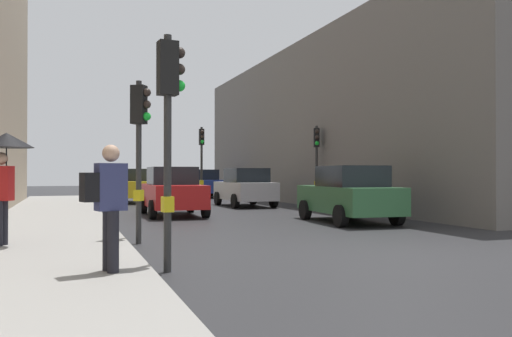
% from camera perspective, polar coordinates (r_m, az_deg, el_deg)
% --- Properties ---
extents(ground_plane, '(120.00, 120.00, 0.00)m').
position_cam_1_polar(ground_plane, '(10.73, 14.75, -8.69)').
color(ground_plane, '#28282B').
extents(sidewalk_kerb, '(3.25, 40.00, 0.16)m').
position_cam_1_polar(sidewalk_kerb, '(14.86, -21.17, -6.07)').
color(sidewalk_kerb, gray).
rests_on(sidewalk_kerb, ground).
extents(building_facade_right, '(12.00, 28.73, 8.05)m').
position_cam_1_polar(building_facade_right, '(30.77, 13.66, 4.16)').
color(building_facade_right, slate).
rests_on(building_facade_right, ground).
extents(traffic_light_far_median, '(0.25, 0.43, 3.96)m').
position_cam_1_polar(traffic_light_far_median, '(28.32, -5.78, 1.91)').
color(traffic_light_far_median, '#2D2D2D').
rests_on(traffic_light_far_median, ground).
extents(traffic_light_mid_street, '(0.33, 0.45, 3.63)m').
position_cam_1_polar(traffic_light_mid_street, '(23.95, 6.43, 1.83)').
color(traffic_light_mid_street, '#2D2D2D').
rests_on(traffic_light_mid_street, ground).
extents(traffic_light_near_right, '(0.44, 0.38, 3.54)m').
position_cam_1_polar(traffic_light_near_right, '(11.98, -12.21, 3.88)').
color(traffic_light_near_right, '#2D2D2D').
rests_on(traffic_light_near_right, ground).
extents(traffic_light_near_left, '(0.44, 0.27, 3.68)m').
position_cam_1_polar(traffic_light_near_left, '(8.52, -9.18, 6.31)').
color(traffic_light_near_left, '#2D2D2D').
rests_on(traffic_light_near_left, ground).
extents(car_blue_van, '(2.07, 4.23, 1.76)m').
position_cam_1_polar(car_blue_van, '(34.23, -5.71, -1.60)').
color(car_blue_van, navy).
rests_on(car_blue_van, ground).
extents(car_green_estate, '(2.19, 4.29, 1.76)m').
position_cam_1_polar(car_green_estate, '(16.98, 9.82, -2.70)').
color(car_green_estate, '#2D6038').
rests_on(car_green_estate, ground).
extents(car_red_sedan, '(2.10, 4.24, 1.76)m').
position_cam_1_polar(car_red_sedan, '(19.77, -8.80, -2.39)').
color(car_red_sedan, red).
rests_on(car_red_sedan, ground).
extents(car_yellow_taxi, '(2.10, 4.24, 1.76)m').
position_cam_1_polar(car_yellow_taxi, '(28.80, -12.33, -1.79)').
color(car_yellow_taxi, yellow).
rests_on(car_yellow_taxi, ground).
extents(car_silver_hatchback, '(2.06, 4.22, 1.76)m').
position_cam_1_polar(car_silver_hatchback, '(24.87, -1.17, -2.01)').
color(car_silver_hatchback, '#BCBCC1').
rests_on(car_silver_hatchback, ground).
extents(pedestrian_with_umbrella, '(1.00, 1.00, 2.14)m').
position_cam_1_polar(pedestrian_with_umbrella, '(11.27, -25.06, 1.12)').
color(pedestrian_with_umbrella, black).
rests_on(pedestrian_with_umbrella, sidewalk_kerb).
extents(pedestrian_with_grey_backpack, '(0.65, 0.41, 1.77)m').
position_cam_1_polar(pedestrian_with_grey_backpack, '(7.76, -15.44, -3.21)').
color(pedestrian_with_grey_backpack, black).
rests_on(pedestrian_with_grey_backpack, sidewalk_kerb).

